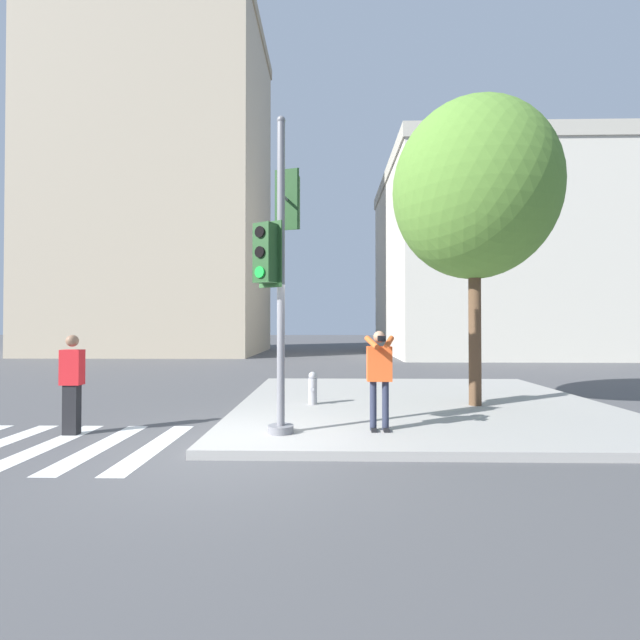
% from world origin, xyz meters
% --- Properties ---
extents(ground_plane, '(160.00, 160.00, 0.00)m').
position_xyz_m(ground_plane, '(0.00, 0.00, 0.00)').
color(ground_plane, '#4C4C4F').
extents(sidewalk_corner, '(8.00, 8.00, 0.14)m').
position_xyz_m(sidewalk_corner, '(3.50, 3.50, 0.07)').
color(sidewalk_corner, '#9E9B96').
rests_on(sidewalk_corner, ground_plane).
extents(traffic_signal_pole, '(0.66, 1.10, 5.08)m').
position_xyz_m(traffic_signal_pole, '(0.66, 0.50, 2.98)').
color(traffic_signal_pole, slate).
rests_on(traffic_signal_pole, sidewalk_corner).
extents(person_photographer, '(0.50, 0.53, 1.62)m').
position_xyz_m(person_photographer, '(2.28, 0.68, 1.11)').
color(person_photographer, black).
rests_on(person_photographer, sidewalk_corner).
extents(pedestrian_distant, '(0.34, 0.20, 1.69)m').
position_xyz_m(pedestrian_distant, '(-2.90, 0.84, 0.90)').
color(pedestrian_distant, black).
rests_on(pedestrian_distant, ground_plane).
extents(street_tree, '(3.49, 3.49, 6.56)m').
position_xyz_m(street_tree, '(4.60, 2.94, 4.76)').
color(street_tree, brown).
rests_on(street_tree, sidewalk_corner).
extents(fire_hydrant, '(0.20, 0.26, 0.70)m').
position_xyz_m(fire_hydrant, '(1.10, 2.98, 0.49)').
color(fire_hydrant, '#99999E').
rests_on(fire_hydrant, sidewalk_corner).
extents(building_left, '(13.89, 10.44, 22.42)m').
position_xyz_m(building_left, '(-10.04, 22.47, 11.22)').
color(building_left, tan).
rests_on(building_left, ground_plane).
extents(building_right, '(12.08, 13.71, 12.20)m').
position_xyz_m(building_right, '(11.24, 22.01, 6.11)').
color(building_right, beige).
rests_on(building_right, ground_plane).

